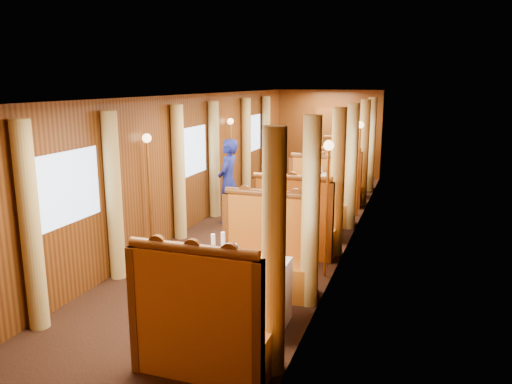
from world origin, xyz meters
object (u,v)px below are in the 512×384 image
at_px(table_far, 340,180).
at_px(banquette_far_aft, 346,172).
at_px(rose_vase_mid, 307,186).
at_px(teapot_right, 230,261).
at_px(fruit_plate, 258,268).
at_px(teapot_left, 221,257).
at_px(tea_tray, 231,262).
at_px(banquette_near_fwd, 202,331).
at_px(table_near, 240,294).
at_px(banquette_near_aft, 266,260).
at_px(banquette_mid_aft, 319,201).
at_px(banquette_far_fwd, 332,187).
at_px(rose_vase_far, 341,158).
at_px(teapot_back, 236,254).
at_px(passenger, 317,188).
at_px(banquette_mid_fwd, 294,229).
at_px(steward, 228,181).
at_px(table_mid, 308,216).

height_order(table_far, banquette_far_aft, banquette_far_aft).
bearing_deg(table_far, rose_vase_mid, -90.42).
distance_m(table_far, rose_vase_mid, 3.51).
bearing_deg(teapot_right, fruit_plate, -14.10).
bearing_deg(teapot_left, tea_tray, 16.80).
bearing_deg(tea_tray, banquette_near_fwd, -84.84).
bearing_deg(teapot_right, table_near, 56.86).
relative_size(teapot_left, teapot_right, 0.97).
bearing_deg(table_far, banquette_near_aft, -90.00).
relative_size(banquette_mid_aft, teapot_left, 9.04).
height_order(banquette_far_aft, teapot_right, banquette_far_aft).
relative_size(banquette_far_fwd, fruit_plate, 6.09).
xyz_separation_m(banquette_mid_aft, rose_vase_far, (0.01, 2.52, 0.50)).
xyz_separation_m(banquette_far_aft, teapot_right, (-0.05, -8.17, 0.39)).
bearing_deg(table_near, tea_tray, -152.52).
bearing_deg(banquette_far_aft, teapot_back, -90.45).
bearing_deg(table_near, passenger, 90.00).
relative_size(banquette_mid_aft, rose_vase_far, 3.72).
bearing_deg(table_far, teapot_back, -90.51).
bearing_deg(teapot_back, banquette_near_fwd, -71.64).
distance_m(banquette_far_fwd, teapot_left, 6.06).
height_order(banquette_mid_fwd, passenger, banquette_mid_fwd).
bearing_deg(steward, rose_vase_mid, 73.46).
bearing_deg(teapot_back, banquette_far_aft, 104.59).
distance_m(tea_tray, steward, 4.28).
bearing_deg(table_mid, banquette_far_fwd, 90.00).
xyz_separation_m(banquette_mid_fwd, passenger, (-0.00, 1.78, 0.32)).
distance_m(teapot_back, fruit_plate, 0.39).
relative_size(table_far, teapot_back, 5.93).
bearing_deg(fruit_plate, rose_vase_mid, 94.48).
distance_m(banquette_near_aft, passenger, 3.27).
height_order(banquette_mid_aft, teapot_back, banquette_mid_aft).
bearing_deg(tea_tray, banquette_mid_aft, 88.90).
relative_size(table_near, teapot_back, 5.93).
distance_m(table_near, fruit_plate, 0.50).
bearing_deg(rose_vase_mid, teapot_left, -92.77).
height_order(teapot_left, rose_vase_far, rose_vase_far).
bearing_deg(rose_vase_far, teapot_left, -91.72).
bearing_deg(table_near, banquette_far_aft, 90.00).
bearing_deg(banquette_far_fwd, banquette_near_aft, -90.00).
distance_m(banquette_far_aft, rose_vase_far, 1.10).
height_order(banquette_mid_aft, table_far, banquette_mid_aft).
height_order(table_mid, passenger, passenger).
xyz_separation_m(banquette_near_fwd, rose_vase_far, (0.01, 8.05, 0.50)).
xyz_separation_m(banquette_far_aft, tea_tray, (-0.09, -8.06, 0.33)).
xyz_separation_m(banquette_far_aft, fruit_plate, (0.26, -8.16, 0.35)).
distance_m(table_far, fruit_plate, 7.16).
xyz_separation_m(table_mid, tea_tray, (-0.09, -3.55, 0.38)).
xyz_separation_m(banquette_far_fwd, banquette_far_aft, (0.00, 2.03, 0.00)).
height_order(table_mid, rose_vase_far, rose_vase_far).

